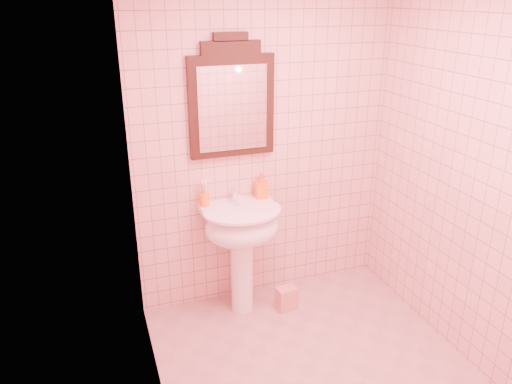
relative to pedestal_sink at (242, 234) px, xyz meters
name	(u,v)px	position (x,y,z in m)	size (l,w,h in m)	color
floor	(320,375)	(0.25, -0.87, -0.66)	(2.20, 2.20, 0.00)	tan
back_wall	(264,146)	(0.25, 0.23, 0.59)	(2.00, 0.02, 2.50)	beige
pedestal_sink	(242,234)	(0.00, 0.00, 0.00)	(0.58, 0.58, 0.86)	white
faucet	(236,195)	(0.00, 0.14, 0.26)	(0.04, 0.16, 0.11)	white
mirror	(232,101)	(0.00, 0.20, 0.96)	(0.62, 0.06, 0.87)	black
toothbrush_cup	(204,199)	(-0.24, 0.16, 0.25)	(0.08, 0.08, 0.18)	orange
soap_dispenser	(261,185)	(0.21, 0.16, 0.30)	(0.09, 0.09, 0.20)	orange
towel	(286,298)	(0.33, -0.11, -0.57)	(0.15, 0.10, 0.19)	tan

